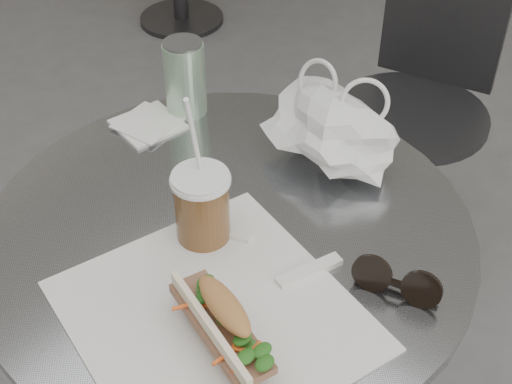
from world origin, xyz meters
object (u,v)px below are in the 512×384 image
Objects in this scene: chair_far at (409,148)px; drink_can at (185,78)px; iced_coffee at (202,206)px; cafe_table at (231,338)px; banh_mi at (222,322)px; sunglasses at (397,283)px.

chair_far is 5.23× the size of drink_can.
chair_far is at bearing 97.18° from iced_coffee.
cafe_table is 2.99× the size of iced_coffee.
iced_coffee is at bearing -106.00° from cafe_table.
drink_can reaches higher than banh_mi.
iced_coffee is at bearing 85.40° from chair_far.
cafe_table is 0.48m from drink_can.
cafe_table is at bearing 86.49° from chair_far.
drink_can is (-0.27, 0.19, 0.35)m from cafe_table.
banh_mi reaches higher than cafe_table.
drink_can reaches higher than chair_far.
sunglasses reaches higher than cafe_table.
iced_coffee reaches higher than banh_mi.
iced_coffee is at bearing -177.39° from sunglasses.
chair_far is 1.00m from sunglasses.
sunglasses is at bearing 9.77° from cafe_table.
banh_mi is 1.71× the size of drink_can.
sunglasses is (0.27, 0.05, 0.30)m from cafe_table.
drink_can is at bearing 138.34° from iced_coffee.
chair_far is at bearing 98.26° from cafe_table.
sunglasses is (0.39, -0.81, 0.43)m from chair_far.
banh_mi is (0.27, -1.03, 0.44)m from chair_far.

